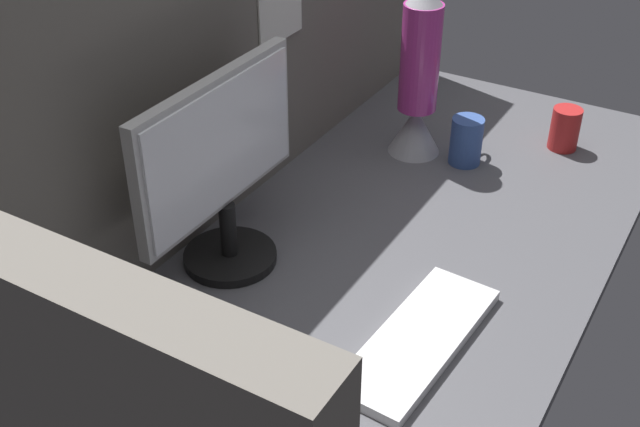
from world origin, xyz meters
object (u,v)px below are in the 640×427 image
(mug_red_plastic, at_px, (565,129))
(monitor, at_px, (220,165))
(keyboard, at_px, (419,340))
(mug_ceramic_blue, at_px, (467,140))
(mug_black_travel, at_px, (111,356))
(lava_lamp, at_px, (418,85))

(mug_red_plastic, bearing_deg, monitor, 151.09)
(keyboard, xyz_separation_m, mug_ceramic_blue, (0.62, 0.17, 0.05))
(mug_black_travel, xyz_separation_m, mug_red_plastic, (1.13, -0.39, 0.00))
(mug_ceramic_blue, bearing_deg, monitor, 156.93)
(mug_black_travel, height_order, mug_ceramic_blue, mug_ceramic_blue)
(keyboard, relative_size, lava_lamp, 0.92)
(mug_black_travel, distance_m, lava_lamp, 0.94)
(mug_ceramic_blue, bearing_deg, lava_lamp, 95.37)
(lava_lamp, bearing_deg, mug_red_plastic, -57.04)
(mug_ceramic_blue, distance_m, lava_lamp, 0.17)
(monitor, xyz_separation_m, keyboard, (-0.03, -0.42, -0.20))
(monitor, bearing_deg, keyboard, -94.16)
(mug_red_plastic, distance_m, lava_lamp, 0.38)
(mug_black_travel, relative_size, mug_ceramic_blue, 0.89)
(monitor, xyz_separation_m, mug_ceramic_blue, (0.59, -0.25, -0.15))
(lava_lamp, bearing_deg, mug_ceramic_blue, -84.63)
(mug_ceramic_blue, height_order, mug_red_plastic, mug_ceramic_blue)
(monitor, distance_m, mug_ceramic_blue, 0.66)
(monitor, xyz_separation_m, mug_black_travel, (-0.35, -0.03, -0.16))
(keyboard, xyz_separation_m, lava_lamp, (0.61, 0.29, 0.16))
(keyboard, bearing_deg, mug_black_travel, 133.39)
(mug_red_plastic, bearing_deg, mug_ceramic_blue, 136.21)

